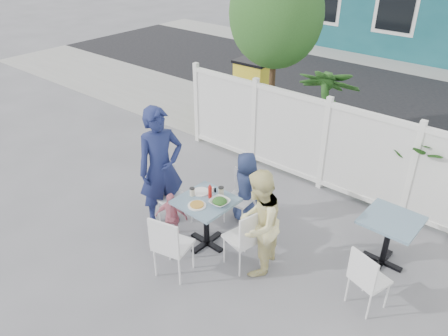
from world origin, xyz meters
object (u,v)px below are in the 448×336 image
Objects in this scene: spare_table at (390,229)px; man at (161,168)px; chair_near at (169,243)px; toddler at (171,217)px; chair_right at (247,235)px; boy at (246,187)px; chair_back at (242,193)px; utility_cabinet at (252,92)px; woman at (258,224)px; main_table at (206,210)px; chair_left at (171,192)px.

spare_table is 0.39× the size of man.
chair_near is 1.18× the size of toddler.
chair_right is 1.11m from boy.
boy is at bearing -130.89° from chair_back.
woman reaches higher than utility_cabinet.
utility_cabinet reaches higher than main_table.
chair_right is at bearing -19.75° from toddler.
main_table is 0.96× the size of toddler.
main_table is 0.66× the size of boy.
woman reaches higher than toddler.
boy is (2.23, -3.18, -0.10)m from utility_cabinet.
chair_near is at bearing 87.60° from chair_back.
chair_back is 0.11m from boy.
chair_near reaches higher than spare_table.
boy is at bearing 77.16° from chair_near.
boy reaches higher than chair_back.
woman is (0.12, 0.07, 0.21)m from chair_right.
woman reaches higher than chair_left.
chair_left is (-2.91, -1.17, -0.04)m from spare_table.
chair_near is (-0.66, -0.76, 0.01)m from chair_right.
chair_near is 0.77m from toddler.
utility_cabinet is 4.20m from chair_left.
man is at bearing -104.95° from woman.
woman is 1.30× the size of boy.
chair_near is at bearing -84.35° from main_table.
man reaches higher than utility_cabinet.
chair_left is at bearing 100.68° from chair_right.
spare_table is at bearing -45.66° from man.
chair_right is 1.09m from chair_back.
man reaches higher than toddler.
main_table is at bearing 84.27° from chair_back.
man is at bearing -179.64° from main_table.
man reaches higher than main_table.
chair_left reaches higher than main_table.
chair_right reaches higher than main_table.
boy is (0.84, 0.78, 0.04)m from chair_left.
utility_cabinet is at bearing 118.37° from main_table.
chair_right is 0.98× the size of chair_near.
chair_right is at bearing 126.53° from chair_back.
toddler is at bearing 120.74° from chair_near.
chair_right reaches higher than chair_back.
chair_back is at bearing 76.02° from boy.
chair_right reaches higher than spare_table.
toddler is (-0.51, -1.10, -0.18)m from boy.
spare_table is 1.76m from woman.
chair_back is at bearing -148.42° from woman.
chair_near is (0.86, -0.86, 0.02)m from chair_left.
spare_table is 0.64× the size of boy.
spare_table is (4.31, -2.79, -0.10)m from utility_cabinet.
boy is (0.04, 0.05, 0.09)m from chair_back.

